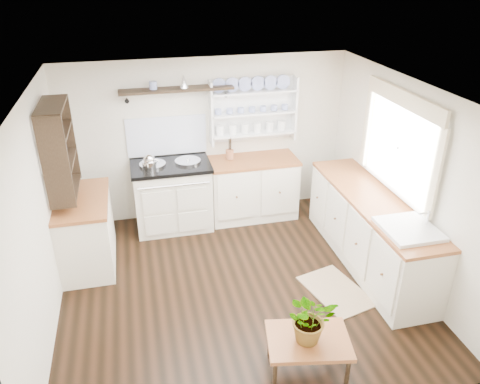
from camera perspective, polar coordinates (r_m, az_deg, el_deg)
name	(u,v)px	position (r m, az deg, el deg)	size (l,w,h in m)	color
floor	(237,285)	(5.63, -0.32, -11.27)	(4.00, 3.80, 0.01)	black
wall_back	(207,139)	(6.72, -4.05, 6.46)	(4.00, 0.02, 2.30)	beige
wall_right	(405,180)	(5.75, 19.44, 1.33)	(0.02, 3.80, 2.30)	beige
wall_left	(39,221)	(5.01, -23.28, -3.23)	(0.02, 3.80, 2.30)	beige
ceiling	(237,93)	(4.59, -0.40, 11.98)	(4.00, 3.80, 0.01)	white
window	(399,143)	(5.69, 18.86, 5.70)	(0.08, 1.55, 1.22)	white
aga_cooker	(173,195)	(6.62, -8.21, -0.33)	(1.07, 0.74, 0.99)	beige
back_cabinets	(252,187)	(6.84, 1.53, 0.60)	(1.27, 0.63, 0.90)	#EFE4CE
right_cabinets	(370,230)	(5.99, 15.52, -4.50)	(0.62, 2.43, 0.90)	#EFE4CE
belfast_sink	(407,239)	(5.28, 19.70, -5.36)	(0.55, 0.60, 0.45)	white
left_cabinets	(86,230)	(6.07, -18.23, -4.48)	(0.62, 1.13, 0.90)	#EFE4CE
plate_rack	(252,109)	(6.69, 1.48, 10.08)	(1.20, 0.22, 0.90)	white
high_shelf	(177,90)	(6.33, -7.73, 12.21)	(1.50, 0.29, 0.16)	black
left_shelving	(59,149)	(5.63, -21.21, 4.94)	(0.28, 0.80, 1.05)	black
kettle	(150,163)	(6.27, -10.97, 3.47)	(0.19, 0.19, 0.23)	silver
utensil_crock	(230,154)	(6.63, -1.27, 4.61)	(0.11, 0.11, 0.13)	#9B5B39
center_table	(308,343)	(4.47, 8.31, -17.70)	(0.83, 0.66, 0.40)	brown
potted_plant	(310,318)	(4.28, 8.57, -14.96)	(0.43, 0.37, 0.48)	#3F7233
floor_rug	(336,291)	(5.65, 11.64, -11.72)	(0.55, 0.85, 0.02)	#947056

